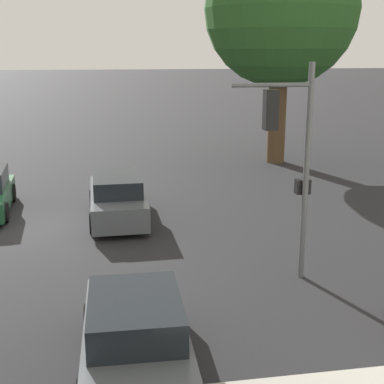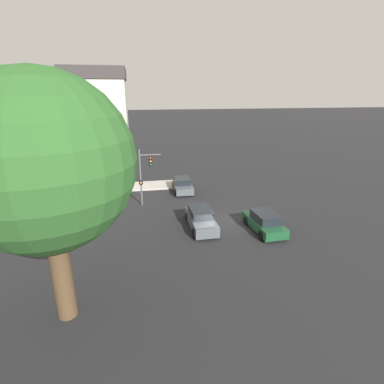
{
  "view_description": "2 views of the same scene",
  "coord_description": "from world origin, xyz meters",
  "px_view_note": "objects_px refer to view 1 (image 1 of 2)",
  "views": [
    {
      "loc": [
        16.72,
        2.03,
        5.38
      ],
      "look_at": [
        2.36,
        4.45,
        1.53
      ],
      "focal_mm": 50.0,
      "sensor_mm": 36.0,
      "label": 1
    },
    {
      "loc": [
        -20.8,
        6.88,
        9.96
      ],
      "look_at": [
        0.8,
        2.86,
        2.49
      ],
      "focal_mm": 28.0,
      "sensor_mm": 36.0,
      "label": 2
    }
  ],
  "objects_px": {
    "street_tree": "(281,10)",
    "crossing_car_2": "(117,198)",
    "crossing_car_0": "(135,335)",
    "traffic_signal": "(289,144)"
  },
  "relations": [
    {
      "from": "street_tree",
      "to": "crossing_car_2",
      "type": "bearing_deg",
      "value": -44.89
    },
    {
      "from": "traffic_signal",
      "to": "crossing_car_2",
      "type": "height_order",
      "value": "traffic_signal"
    },
    {
      "from": "crossing_car_0",
      "to": "crossing_car_2",
      "type": "distance_m",
      "value": 8.82
    },
    {
      "from": "crossing_car_2",
      "to": "street_tree",
      "type": "bearing_deg",
      "value": -45.69
    },
    {
      "from": "crossing_car_0",
      "to": "crossing_car_2",
      "type": "bearing_deg",
      "value": 1.3
    },
    {
      "from": "traffic_signal",
      "to": "street_tree",
      "type": "bearing_deg",
      "value": -16.86
    },
    {
      "from": "street_tree",
      "to": "crossing_car_0",
      "type": "relative_size",
      "value": 2.69
    },
    {
      "from": "crossing_car_0",
      "to": "crossing_car_2",
      "type": "height_order",
      "value": "crossing_car_2"
    },
    {
      "from": "street_tree",
      "to": "crossing_car_0",
      "type": "height_order",
      "value": "street_tree"
    },
    {
      "from": "traffic_signal",
      "to": "crossing_car_2",
      "type": "xyz_separation_m",
      "value": [
        -5.47,
        -3.84,
        -2.59
      ]
    }
  ]
}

